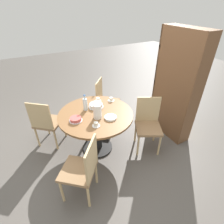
{
  "coord_description": "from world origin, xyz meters",
  "views": [
    {
      "loc": [
        2.18,
        -0.85,
        2.31
      ],
      "look_at": [
        0.0,
        0.3,
        0.69
      ],
      "focal_mm": 28.0,
      "sensor_mm": 36.0,
      "label": 1
    }
  ],
  "objects": [
    {
      "name": "cup_b",
      "position": [
        0.3,
        -0.12,
        0.78
      ],
      "size": [
        0.12,
        0.12,
        0.06
      ],
      "color": "silver",
      "rests_on": "dining_table"
    },
    {
      "name": "bookshelf",
      "position": [
        0.19,
        1.47,
        0.95
      ],
      "size": [
        0.88,
        0.28,
        1.95
      ],
      "rotation": [
        0.0,
        0.0,
        3.14
      ],
      "color": "brown",
      "rests_on": "ground_plane"
    },
    {
      "name": "cake_main",
      "position": [
        -0.18,
        0.09,
        0.78
      ],
      "size": [
        0.25,
        0.25,
        0.06
      ],
      "color": "silver",
      "rests_on": "dining_table"
    },
    {
      "name": "ground_plane",
      "position": [
        0.0,
        0.0,
        0.0
      ],
      "size": [
        14.0,
        14.0,
        0.0
      ],
      "primitive_type": "plane",
      "color": "#56514C"
    },
    {
      "name": "chair_d",
      "position": [
        -0.72,
        0.52,
        0.5
      ],
      "size": [
        0.59,
        0.59,
        0.94
      ],
      "rotation": [
        0.0,
        0.0,
        8.72
      ],
      "color": "tan",
      "rests_on": "ground_plane"
    },
    {
      "name": "chair_a",
      "position": [
        -0.51,
        -0.72,
        0.5
      ],
      "size": [
        0.59,
        0.59,
        0.94
      ],
      "rotation": [
        0.0,
        0.0,
        4.02
      ],
      "color": "tan",
      "rests_on": "ground_plane"
    },
    {
      "name": "coffee_pot",
      "position": [
        0.12,
        -0.02,
        0.88
      ],
      "size": [
        0.13,
        0.13,
        0.27
      ],
      "color": "white",
      "rests_on": "dining_table"
    },
    {
      "name": "dining_table",
      "position": [
        0.0,
        0.0,
        0.57
      ],
      "size": [
        1.21,
        1.21,
        0.75
      ],
      "color": "black",
      "rests_on": "ground_plane"
    },
    {
      "name": "chair_c",
      "position": [
        0.35,
        0.81,
        0.5
      ],
      "size": [
        0.57,
        0.57,
        0.94
      ],
      "rotation": [
        0.0,
        0.0,
        7.38
      ],
      "color": "tan",
      "rests_on": "ground_plane"
    },
    {
      "name": "chair_b",
      "position": [
        0.73,
        -0.51,
        0.5
      ],
      "size": [
        0.59,
        0.59,
        0.94
      ],
      "rotation": [
        0.0,
        0.0,
        5.6
      ],
      "color": "tan",
      "rests_on": "ground_plane"
    },
    {
      "name": "cup_c",
      "position": [
        -0.25,
        0.41,
        0.78
      ],
      "size": [
        0.12,
        0.12,
        0.06
      ],
      "color": "silver",
      "rests_on": "dining_table"
    },
    {
      "name": "cup_a",
      "position": [
        -0.35,
        0.2,
        0.78
      ],
      "size": [
        0.12,
        0.12,
        0.06
      ],
      "color": "silver",
      "rests_on": "dining_table"
    },
    {
      "name": "water_bottle",
      "position": [
        -0.18,
        -0.1,
        0.86
      ],
      "size": [
        0.07,
        0.07,
        0.28
      ],
      "color": "silver",
      "rests_on": "dining_table"
    },
    {
      "name": "plate_stack",
      "position": [
        0.23,
        0.15,
        0.77
      ],
      "size": [
        0.19,
        0.19,
        0.03
      ],
      "color": "white",
      "rests_on": "dining_table"
    },
    {
      "name": "cake_second",
      "position": [
        0.04,
        -0.34,
        0.78
      ],
      "size": [
        0.2,
        0.2,
        0.06
      ],
      "color": "silver",
      "rests_on": "dining_table"
    }
  ]
}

